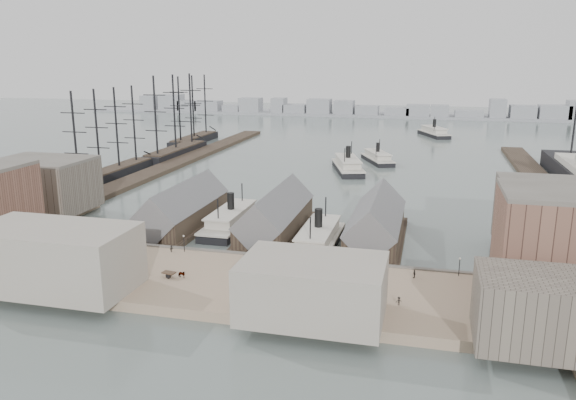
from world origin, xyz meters
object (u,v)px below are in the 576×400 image
(horse_cart_right, at_px, (266,284))
(ferry_docked_west, at_px, (231,220))
(tram, at_px, (503,294))
(horse_cart_center, at_px, (177,274))
(horse_cart_left, at_px, (41,254))

(horse_cart_right, bearing_deg, ferry_docked_west, 26.87)
(ferry_docked_west, relative_size, tram, 2.82)
(tram, height_order, horse_cart_center, tram)
(horse_cart_center, height_order, horse_cart_right, horse_cart_right)
(horse_cart_left, bearing_deg, tram, -86.72)
(ferry_docked_west, distance_m, horse_cart_right, 46.52)
(horse_cart_left, relative_size, horse_cart_center, 0.95)
(horse_cart_center, distance_m, horse_cart_right, 18.62)
(horse_cart_left, height_order, horse_cart_right, horse_cart_right)
(horse_cart_right, bearing_deg, tram, -86.56)
(tram, bearing_deg, horse_cart_center, -171.79)
(tram, xyz_separation_m, horse_cart_center, (-61.79, -3.08, -1.08))
(horse_cart_center, relative_size, horse_cart_right, 1.07)
(tram, bearing_deg, horse_cart_left, -175.00)
(tram, distance_m, horse_cart_right, 43.32)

